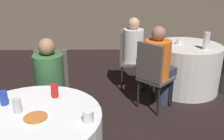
{
  "coord_description": "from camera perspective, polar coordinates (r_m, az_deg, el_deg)",
  "views": [
    {
      "loc": [
        0.67,
        -1.65,
        1.78
      ],
      "look_at": [
        0.72,
        0.78,
        0.85
      ],
      "focal_mm": 40.0,
      "sensor_mm": 36.0,
      "label": 1
    }
  ],
  "objects": [
    {
      "name": "cup_near",
      "position": [
        1.89,
        -5.45,
        -10.46
      ],
      "size": [
        0.08,
        0.08,
        0.1
      ],
      "color": "white",
      "rests_on": "table_near"
    },
    {
      "name": "soda_can_blue",
      "position": [
        2.3,
        -23.5,
        -5.86
      ],
      "size": [
        0.07,
        0.07,
        0.12
      ],
      "color": "#1E38A5",
      "rests_on": "table_near"
    },
    {
      "name": "cup_far",
      "position": [
        4.13,
        15.14,
        6.36
      ],
      "size": [
        0.08,
        0.08,
        0.09
      ],
      "color": "white",
      "rests_on": "table_far"
    },
    {
      "name": "pizza_plate_near",
      "position": [
        2.03,
        -17.06,
        -10.39
      ],
      "size": [
        0.25,
        0.25,
        0.02
      ],
      "color": "white",
      "rests_on": "table_near"
    },
    {
      "name": "person_orange_shirt",
      "position": [
        3.5,
        10.75,
        0.81
      ],
      "size": [
        0.49,
        0.49,
        1.17
      ],
      "rotation": [
        0.0,
        0.0,
        -0.77
      ],
      "color": "#33384C",
      "rests_on": "ground_plane"
    },
    {
      "name": "chair_far_southwest",
      "position": [
        3.38,
        9.2,
        -0.32
      ],
      "size": [
        0.57,
        0.57,
        0.97
      ],
      "rotation": [
        0.0,
        0.0,
        -0.77
      ],
      "color": "#59514C",
      "rests_on": "ground_plane"
    },
    {
      "name": "chair_near_north",
      "position": [
        3.02,
        -13.55,
        -3.28
      ],
      "size": [
        0.42,
        0.42,
        0.97
      ],
      "rotation": [
        0.0,
        0.0,
        -3.1
      ],
      "color": "#59514C",
      "rests_on": "ground_plane"
    },
    {
      "name": "chair_far_west",
      "position": [
        4.07,
        3.39,
        3.57
      ],
      "size": [
        0.44,
        0.43,
        0.97
      ],
      "rotation": [
        0.0,
        0.0,
        -1.66
      ],
      "color": "#59514C",
      "rests_on": "ground_plane"
    },
    {
      "name": "table_far",
      "position": [
        4.24,
        16.43,
        0.6
      ],
      "size": [
        1.08,
        1.08,
        0.75
      ],
      "color": "white",
      "rests_on": "ground_plane"
    },
    {
      "name": "person_white_shirt",
      "position": [
        4.06,
        5.82,
        3.71
      ],
      "size": [
        0.5,
        0.34,
        1.17
      ],
      "rotation": [
        0.0,
        0.0,
        -1.66
      ],
      "color": "#33384C",
      "rests_on": "ground_plane"
    },
    {
      "name": "person_green_jacket",
      "position": [
        2.87,
        -14.11,
        -4.48
      ],
      "size": [
        0.33,
        0.5,
        1.16
      ],
      "rotation": [
        0.0,
        0.0,
        -3.1
      ],
      "color": "#33384C",
      "rests_on": "ground_plane"
    },
    {
      "name": "soda_can_red",
      "position": [
        2.3,
        -12.97,
        -4.63
      ],
      "size": [
        0.07,
        0.07,
        0.12
      ],
      "color": "red",
      "rests_on": "table_near"
    },
    {
      "name": "bottle_far",
      "position": [
        3.92,
        20.77,
        6.24
      ],
      "size": [
        0.09,
        0.09,
        0.26
      ],
      "color": "white",
      "rests_on": "table_far"
    },
    {
      "name": "soda_can_silver",
      "position": [
        2.13,
        -20.83,
        -7.63
      ],
      "size": [
        0.07,
        0.07,
        0.12
      ],
      "color": "silver",
      "rests_on": "table_near"
    }
  ]
}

